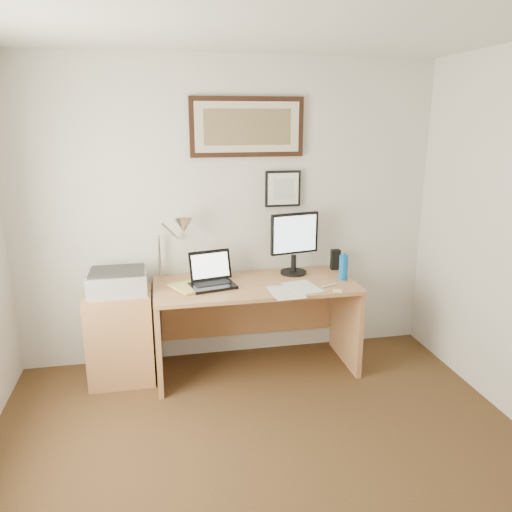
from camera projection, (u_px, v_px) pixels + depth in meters
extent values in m
cube|color=silver|center=(229.00, 214.00, 4.15)|extent=(3.50, 0.02, 2.50)
cube|color=#AA7447|center=(121.00, 337.00, 3.91)|extent=(0.50, 0.40, 0.73)
cylinder|color=#0E5EB7|center=(343.00, 268.00, 4.03)|extent=(0.07, 0.07, 0.20)
cylinder|color=#0E5EB7|center=(344.00, 254.00, 4.00)|extent=(0.04, 0.04, 0.02)
cube|color=black|center=(335.00, 260.00, 4.31)|extent=(0.08, 0.07, 0.17)
cube|color=white|center=(286.00, 292.00, 3.76)|extent=(0.25, 0.34, 0.00)
cube|color=white|center=(303.00, 287.00, 3.87)|extent=(0.27, 0.35, 0.00)
cube|color=#FFE778|center=(338.00, 291.00, 3.77)|extent=(0.09, 0.09, 0.01)
cylinder|color=white|center=(329.00, 285.00, 3.90)|extent=(0.14, 0.06, 0.02)
imported|color=#DFD869|center=(176.00, 290.00, 3.77)|extent=(0.31, 0.34, 0.02)
cube|color=#AA7447|center=(256.00, 285.00, 3.97)|extent=(1.60, 0.70, 0.03)
cube|color=#AA7447|center=(158.00, 337.00, 3.92)|extent=(0.04, 0.65, 0.72)
cube|color=#AA7447|center=(346.00, 321.00, 4.21)|extent=(0.04, 0.65, 0.72)
cube|color=#AA7447|center=(248.00, 304.00, 4.35)|extent=(1.50, 0.03, 0.55)
cube|color=black|center=(213.00, 286.00, 3.87)|extent=(0.38, 0.31, 0.02)
cube|color=black|center=(212.00, 283.00, 3.90)|extent=(0.30, 0.19, 0.00)
cube|color=black|center=(210.00, 265.00, 3.96)|extent=(0.35, 0.15, 0.23)
cube|color=white|center=(210.00, 266.00, 3.96)|extent=(0.30, 0.12, 0.18)
cylinder|color=black|center=(293.00, 272.00, 4.22)|extent=(0.22, 0.22, 0.02)
cylinder|color=black|center=(294.00, 263.00, 4.19)|extent=(0.04, 0.04, 0.14)
cube|color=black|center=(295.00, 233.00, 4.12)|extent=(0.42, 0.12, 0.34)
cube|color=silver|center=(295.00, 234.00, 4.10)|extent=(0.37, 0.08, 0.30)
cube|color=#A7A7AA|center=(118.00, 282.00, 3.80)|extent=(0.44, 0.34, 0.16)
cube|color=#2C2C2C|center=(117.00, 271.00, 3.78)|extent=(0.40, 0.30, 0.02)
cylinder|color=silver|center=(159.00, 257.00, 4.05)|extent=(0.02, 0.02, 0.36)
cylinder|color=silver|center=(171.00, 232.00, 3.95)|extent=(0.15, 0.23, 0.19)
cone|color=silver|center=(184.00, 225.00, 3.90)|extent=(0.16, 0.18, 0.15)
cube|color=black|center=(247.00, 127.00, 3.97)|extent=(0.92, 0.03, 0.47)
cube|color=beige|center=(248.00, 127.00, 3.95)|extent=(0.84, 0.01, 0.39)
cube|color=brown|center=(248.00, 127.00, 3.94)|extent=(0.70, 0.00, 0.28)
cube|color=black|center=(283.00, 189.00, 4.16)|extent=(0.30, 0.02, 0.30)
cube|color=white|center=(283.00, 189.00, 4.14)|extent=(0.26, 0.00, 0.26)
cube|color=silver|center=(283.00, 189.00, 4.14)|extent=(0.17, 0.00, 0.17)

